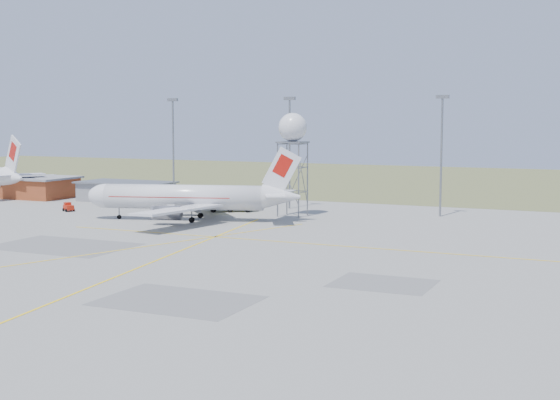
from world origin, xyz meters
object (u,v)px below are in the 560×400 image
at_px(airliner_main, 188,198).
at_px(radar_tower, 293,158).
at_px(baggage_tug, 68,208).
at_px(fire_truck, 232,202).

relative_size(airliner_main, radar_tower, 2.01).
bearing_deg(radar_tower, airliner_main, -137.20).
distance_m(radar_tower, baggage_tug, 41.65).
distance_m(airliner_main, baggage_tug, 26.12).
relative_size(radar_tower, baggage_tug, 7.17).
relative_size(radar_tower, fire_truck, 1.97).
distance_m(fire_truck, baggage_tug, 29.37).
distance_m(airliner_main, fire_truck, 13.85).
bearing_deg(radar_tower, baggage_tug, -164.85).
bearing_deg(fire_truck, baggage_tug, 177.87).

